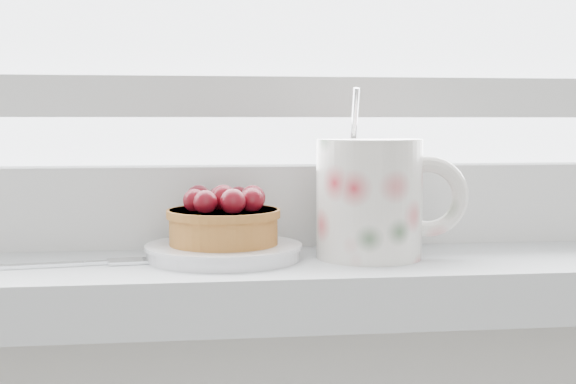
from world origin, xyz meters
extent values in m
cube|color=silver|center=(0.00, 1.90, 0.92)|extent=(1.60, 0.20, 0.04)
cube|color=silver|center=(0.00, 1.97, 0.97)|extent=(1.30, 0.05, 0.07)
cube|color=silver|center=(0.00, 1.97, 1.07)|extent=(1.30, 0.04, 0.04)
cylinder|color=white|center=(-0.02, 1.89, 0.95)|extent=(0.12, 0.12, 0.01)
cylinder|color=#92561F|center=(-0.02, 1.89, 0.97)|extent=(0.09, 0.09, 0.03)
cylinder|color=#92561F|center=(-0.02, 1.89, 0.98)|extent=(0.09, 0.09, 0.01)
sphere|color=#46030B|center=(-0.02, 1.89, 0.99)|extent=(0.02, 0.02, 0.02)
sphere|color=#46030B|center=(0.00, 1.89, 0.99)|extent=(0.02, 0.02, 0.02)
sphere|color=#46030B|center=(-0.01, 1.91, 0.99)|extent=(0.02, 0.02, 0.02)
sphere|color=#46030B|center=(-0.02, 1.91, 0.99)|extent=(0.02, 0.02, 0.02)
sphere|color=#46030B|center=(-0.04, 1.90, 0.99)|extent=(0.02, 0.02, 0.02)
sphere|color=#46030B|center=(-0.04, 1.88, 0.99)|extent=(0.02, 0.02, 0.02)
sphere|color=#46030B|center=(-0.03, 1.87, 0.99)|extent=(0.02, 0.02, 0.02)
sphere|color=#46030B|center=(-0.01, 1.87, 0.99)|extent=(0.02, 0.02, 0.02)
sphere|color=#46030B|center=(0.00, 1.88, 0.99)|extent=(0.02, 0.02, 0.02)
cylinder|color=silver|center=(0.10, 1.88, 0.99)|extent=(0.10, 0.10, 0.09)
cylinder|color=black|center=(0.10, 1.88, 1.03)|extent=(0.07, 0.07, 0.01)
torus|color=silver|center=(0.14, 1.87, 0.99)|extent=(0.07, 0.03, 0.06)
cylinder|color=silver|center=(0.09, 1.90, 1.05)|extent=(0.01, 0.02, 0.06)
cube|color=silver|center=(-0.17, 1.87, 0.94)|extent=(0.09, 0.02, 0.00)
cube|color=silver|center=(-0.12, 1.88, 0.94)|extent=(0.02, 0.01, 0.00)
cube|color=silver|center=(-0.10, 1.88, 0.94)|extent=(0.03, 0.02, 0.00)
cube|color=silver|center=(-0.07, 1.88, 0.94)|extent=(0.03, 0.01, 0.00)
cube|color=silver|center=(-0.07, 1.88, 0.94)|extent=(0.03, 0.01, 0.00)
cube|color=silver|center=(-0.07, 1.89, 0.94)|extent=(0.03, 0.01, 0.00)
cube|color=silver|center=(-0.07, 1.89, 0.94)|extent=(0.03, 0.01, 0.00)
camera|label=1|loc=(-0.05, 1.26, 1.05)|focal=50.00mm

